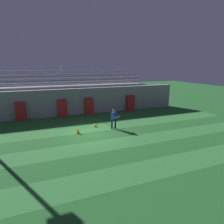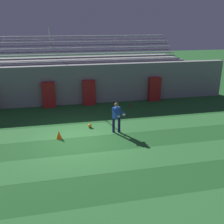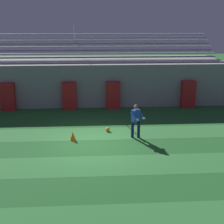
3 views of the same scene
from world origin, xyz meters
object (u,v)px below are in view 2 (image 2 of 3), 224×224
object	(u,v)px
padding_pillar_gate_right	(89,93)
water_bottle	(130,105)
padding_pillar_far_right	(154,89)
goalkeeper	(117,116)
padding_pillar_gate_left	(49,95)
soccer_ball	(90,126)
traffic_cone	(59,135)

from	to	relation	value
padding_pillar_gate_right	water_bottle	bearing A→B (deg)	-23.61
padding_pillar_far_right	goalkeeper	bearing A→B (deg)	-128.08
padding_pillar_gate_left	water_bottle	size ratio (longest dim) A/B	7.36
padding_pillar_gate_left	goalkeeper	xyz separation A→B (m)	(3.55, -5.33, 0.07)
padding_pillar_gate_left	padding_pillar_far_right	size ratio (longest dim) A/B	1.00
goalkeeper	soccer_ball	world-z (taller)	goalkeeper
padding_pillar_gate_right	padding_pillar_far_right	bearing A→B (deg)	0.00
goalkeeper	water_bottle	size ratio (longest dim) A/B	6.96
padding_pillar_gate_right	soccer_ball	xyz separation A→B (m)	(-0.56, -4.35, -0.77)
traffic_cone	water_bottle	distance (m)	6.59
padding_pillar_far_right	traffic_cone	distance (m)	9.09
padding_pillar_gate_left	goalkeeper	world-z (taller)	padding_pillar_gate_left
padding_pillar_far_right	padding_pillar_gate_right	bearing A→B (deg)	180.00
traffic_cone	water_bottle	bearing A→B (deg)	40.75
padding_pillar_far_right	water_bottle	world-z (taller)	padding_pillar_far_right
goalkeeper	padding_pillar_gate_right	bearing A→B (deg)	98.10
goalkeeper	water_bottle	bearing A→B (deg)	64.84
goalkeeper	water_bottle	distance (m)	4.66
soccer_ball	traffic_cone	distance (m)	2.06
padding_pillar_far_right	traffic_cone	xyz separation A→B (m)	(-7.22, -5.48, -0.67)
padding_pillar_gate_right	water_bottle	xyz separation A→B (m)	(2.71, -1.18, -0.76)
padding_pillar_gate_right	padding_pillar_far_right	world-z (taller)	same
padding_pillar_far_right	soccer_ball	xyz separation A→B (m)	(-5.50, -4.35, -0.77)
padding_pillar_gate_left	water_bottle	bearing A→B (deg)	-12.14
soccer_ball	padding_pillar_gate_left	bearing A→B (deg)	117.12
padding_pillar_gate_right	padding_pillar_gate_left	bearing A→B (deg)	180.00
goalkeeper	soccer_ball	bearing A→B (deg)	143.43
padding_pillar_gate_left	goalkeeper	size ratio (longest dim) A/B	1.06
padding_pillar_far_right	soccer_ball	bearing A→B (deg)	-141.66
traffic_cone	water_bottle	size ratio (longest dim) A/B	1.75
goalkeeper	traffic_cone	distance (m)	3.14
padding_pillar_gate_left	padding_pillar_far_right	xyz separation A→B (m)	(7.73, 0.00, 0.00)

